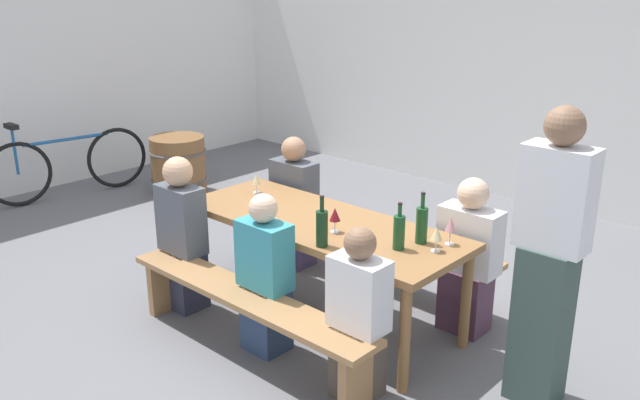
# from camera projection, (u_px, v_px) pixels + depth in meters

# --- Properties ---
(ground_plane) EXTENTS (24.00, 24.00, 0.00)m
(ground_plane) POSITION_uv_depth(u_px,v_px,m) (320.00, 316.00, 4.87)
(ground_plane) COLOR slate
(back_wall) EXTENTS (14.00, 0.20, 3.20)m
(back_wall) POSITION_uv_depth(u_px,v_px,m) (554.00, 53.00, 6.85)
(back_wall) COLOR white
(back_wall) RESTS_ON ground
(side_wall) EXTENTS (0.20, 7.53, 3.20)m
(side_wall) POSITION_uv_depth(u_px,v_px,m) (12.00, 49.00, 7.26)
(side_wall) COLOR white
(side_wall) RESTS_ON ground
(tasting_table) EXTENTS (2.13, 0.81, 0.75)m
(tasting_table) POSITION_uv_depth(u_px,v_px,m) (320.00, 231.00, 4.66)
(tasting_table) COLOR olive
(tasting_table) RESTS_ON ground
(bench_near) EXTENTS (2.03, 0.30, 0.45)m
(bench_near) POSITION_uv_depth(u_px,v_px,m) (246.00, 306.00, 4.27)
(bench_near) COLOR #9E7247
(bench_near) RESTS_ON ground
(bench_far) EXTENTS (2.03, 0.30, 0.45)m
(bench_far) POSITION_uv_depth(u_px,v_px,m) (380.00, 244.00, 5.25)
(bench_far) COLOR #9E7247
(bench_far) RESTS_ON ground
(wine_bottle_0) EXTENTS (0.08, 0.08, 0.33)m
(wine_bottle_0) POSITION_uv_depth(u_px,v_px,m) (322.00, 228.00, 4.16)
(wine_bottle_0) COLOR #143319
(wine_bottle_0) RESTS_ON tasting_table
(wine_bottle_1) EXTENTS (0.08, 0.08, 0.34)m
(wine_bottle_1) POSITION_uv_depth(u_px,v_px,m) (422.00, 224.00, 4.21)
(wine_bottle_1) COLOR #194723
(wine_bottle_1) RESTS_ON tasting_table
(wine_bottle_2) EXTENTS (0.07, 0.07, 0.30)m
(wine_bottle_2) POSITION_uv_depth(u_px,v_px,m) (399.00, 232.00, 4.11)
(wine_bottle_2) COLOR #194723
(wine_bottle_2) RESTS_ON tasting_table
(wine_glass_0) EXTENTS (0.07, 0.07, 0.19)m
(wine_glass_0) POSITION_uv_depth(u_px,v_px,m) (451.00, 225.00, 4.18)
(wine_glass_0) COLOR silver
(wine_glass_0) RESTS_ON tasting_table
(wine_glass_1) EXTENTS (0.08, 0.08, 0.16)m
(wine_glass_1) POSITION_uv_depth(u_px,v_px,m) (436.00, 234.00, 4.08)
(wine_glass_1) COLOR silver
(wine_glass_1) RESTS_ON tasting_table
(wine_glass_2) EXTENTS (0.07, 0.07, 0.17)m
(wine_glass_2) POSITION_uv_depth(u_px,v_px,m) (335.00, 215.00, 4.38)
(wine_glass_2) COLOR silver
(wine_glass_2) RESTS_ON tasting_table
(wine_glass_3) EXTENTS (0.07, 0.07, 0.15)m
(wine_glass_3) POSITION_uv_depth(u_px,v_px,m) (256.00, 180.00, 5.18)
(wine_glass_3) COLOR silver
(wine_glass_3) RESTS_ON tasting_table
(seated_guest_near_0) EXTENTS (0.36, 0.24, 1.16)m
(seated_guest_near_0) POSITION_uv_depth(u_px,v_px,m) (182.00, 237.00, 4.85)
(seated_guest_near_0) COLOR #2C2F40
(seated_guest_near_0) RESTS_ON ground
(seated_guest_near_1) EXTENTS (0.36, 0.24, 1.08)m
(seated_guest_near_1) POSITION_uv_depth(u_px,v_px,m) (265.00, 278.00, 4.30)
(seated_guest_near_1) COLOR navy
(seated_guest_near_1) RESTS_ON ground
(seated_guest_near_2) EXTENTS (0.34, 0.24, 1.06)m
(seated_guest_near_2) POSITION_uv_depth(u_px,v_px,m) (358.00, 319.00, 3.81)
(seated_guest_near_2) COLOR #4F443A
(seated_guest_near_2) RESTS_ON ground
(seated_guest_far_0) EXTENTS (0.40, 0.24, 1.12)m
(seated_guest_far_0) POSITION_uv_depth(u_px,v_px,m) (294.00, 205.00, 5.60)
(seated_guest_far_0) COLOR #4A3D67
(seated_guest_far_0) RESTS_ON ground
(seated_guest_far_1) EXTENTS (0.42, 0.24, 1.11)m
(seated_guest_far_1) POSITION_uv_depth(u_px,v_px,m) (468.00, 260.00, 4.54)
(seated_guest_far_1) COLOR #513246
(seated_guest_far_1) RESTS_ON ground
(standing_host) EXTENTS (0.38, 0.24, 1.74)m
(standing_host) POSITION_uv_depth(u_px,v_px,m) (548.00, 265.00, 3.67)
(standing_host) COLOR #354943
(standing_host) RESTS_ON ground
(wine_barrel) EXTENTS (0.64, 0.64, 0.65)m
(wine_barrel) POSITION_uv_depth(u_px,v_px,m) (178.00, 165.00, 7.54)
(wine_barrel) COLOR brown
(wine_barrel) RESTS_ON ground
(parked_bicycle_0) EXTENTS (0.35, 1.78, 0.90)m
(parked_bicycle_0) POSITION_uv_depth(u_px,v_px,m) (68.00, 164.00, 7.40)
(parked_bicycle_0) COLOR black
(parked_bicycle_0) RESTS_ON ground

